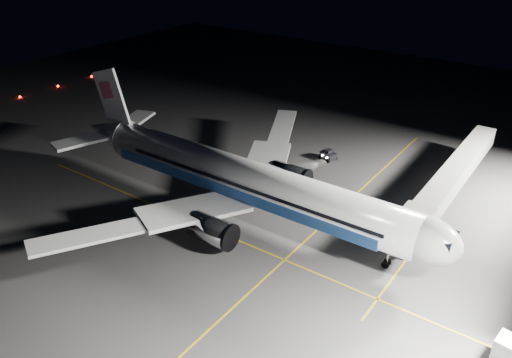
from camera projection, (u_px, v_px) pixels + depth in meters
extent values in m
plane|color=#4C4C4F|center=(247.00, 213.00, 69.84)|extent=(200.00, 200.00, 0.00)
cube|color=gold|center=(309.00, 237.00, 64.71)|extent=(0.25, 80.00, 0.01)
cube|color=gold|center=(220.00, 233.00, 65.53)|extent=(70.00, 0.25, 0.01)
cube|color=gold|center=(427.00, 232.00, 65.74)|extent=(0.25, 40.00, 0.01)
cylinder|color=silver|center=(247.00, 180.00, 67.36)|extent=(48.00, 5.60, 5.60)
ellipsoid|color=silver|center=(422.00, 239.00, 55.04)|extent=(8.96, 5.60, 5.60)
cube|color=black|center=(444.00, 239.00, 53.39)|extent=(2.20, 3.40, 0.90)
cone|color=silver|center=(108.00, 131.00, 81.85)|extent=(9.00, 5.49, 5.49)
cube|color=#204993|center=(253.00, 176.00, 70.29)|extent=(42.24, 0.25, 1.50)
cube|color=#204993|center=(229.00, 192.00, 66.30)|extent=(42.24, 0.25, 1.50)
cube|color=silver|center=(265.00, 165.00, 75.15)|extent=(11.36, 15.23, 1.53)
cube|color=silver|center=(194.00, 210.00, 63.64)|extent=(11.36, 15.23, 1.53)
cube|color=silver|center=(283.00, 127.00, 86.29)|extent=(8.57, 13.22, 1.31)
cube|color=silver|center=(88.00, 236.00, 56.81)|extent=(8.57, 13.22, 1.31)
cube|color=silver|center=(134.00, 121.00, 85.19)|extent=(6.20, 9.67, 0.45)
cube|color=silver|center=(83.00, 140.00, 77.71)|extent=(6.20, 9.67, 0.45)
cube|color=white|center=(112.00, 99.00, 77.90)|extent=(7.53, 0.40, 10.28)
cube|color=#E34D7E|center=(107.00, 90.00, 77.66)|extent=(3.22, 0.55, 3.22)
cylinder|color=#B7B7BF|center=(289.00, 175.00, 74.50)|extent=(5.60, 3.40, 3.40)
cylinder|color=#B7B7BF|center=(212.00, 230.00, 61.56)|extent=(5.60, 3.40, 3.40)
cylinder|color=#9999A0|center=(387.00, 258.00, 58.73)|extent=(0.26, 0.26, 2.50)
cylinder|color=black|center=(386.00, 263.00, 59.11)|extent=(0.90, 0.70, 0.90)
cylinder|color=#9999A0|center=(248.00, 187.00, 73.89)|extent=(0.26, 0.26, 2.50)
cylinder|color=#9999A0|center=(211.00, 212.00, 67.70)|extent=(0.26, 0.26, 2.50)
cylinder|color=black|center=(248.00, 192.00, 74.22)|extent=(1.10, 1.60, 1.10)
cylinder|color=black|center=(211.00, 217.00, 68.03)|extent=(1.10, 1.60, 1.10)
cube|color=#B2B2B7|center=(455.00, 173.00, 70.81)|extent=(3.00, 33.90, 2.80)
cube|color=#B2B2B7|center=(416.00, 222.00, 59.42)|extent=(3.60, 3.20, 3.40)
cylinder|color=#9999A0|center=(413.00, 243.00, 60.84)|extent=(0.70, 0.70, 3.10)
cylinder|color=black|center=(409.00, 255.00, 60.76)|extent=(0.70, 0.30, 0.70)
cylinder|color=black|center=(414.00, 248.00, 62.05)|extent=(0.70, 0.30, 0.70)
sphere|color=#FF140A|center=(20.00, 97.00, 113.89)|extent=(0.44, 0.44, 0.44)
sphere|color=#FF140A|center=(58.00, 86.00, 121.08)|extent=(0.44, 0.44, 0.44)
sphere|color=#FF140A|center=(92.00, 77.00, 128.27)|extent=(0.44, 0.44, 0.44)
cylinder|color=black|center=(504.00, 350.00, 47.30)|extent=(0.91, 0.39, 0.88)
cube|color=black|center=(328.00, 155.00, 84.84)|extent=(2.92, 2.31, 1.17)
cube|color=black|center=(328.00, 151.00, 84.50)|extent=(1.34, 1.34, 0.64)
sphere|color=#FFF2CC|center=(322.00, 155.00, 84.79)|extent=(0.28, 0.28, 0.28)
sphere|color=#FFF2CC|center=(327.00, 158.00, 84.03)|extent=(0.28, 0.28, 0.28)
cylinder|color=black|center=(336.00, 158.00, 84.86)|extent=(0.68, 0.42, 0.64)
cylinder|color=black|center=(328.00, 161.00, 83.91)|extent=(0.68, 0.42, 0.64)
cylinder|color=black|center=(328.00, 155.00, 86.22)|extent=(0.68, 0.42, 0.64)
cylinder|color=black|center=(320.00, 157.00, 85.28)|extent=(0.68, 0.42, 0.64)
cone|color=orange|center=(245.00, 190.00, 75.01)|extent=(0.46, 0.46, 0.69)
cone|color=orange|center=(285.00, 177.00, 79.05)|extent=(0.35, 0.35, 0.53)
cone|color=orange|center=(263.00, 163.00, 83.39)|extent=(0.41, 0.41, 0.61)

